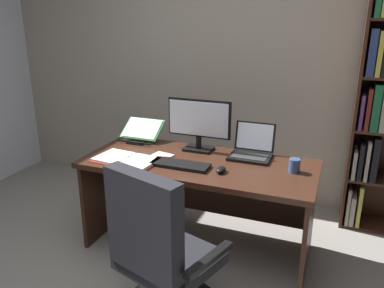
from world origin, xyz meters
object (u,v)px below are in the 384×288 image
(computer_mouse, at_px, (221,170))
(open_binder, at_px, (126,160))
(keyboard, at_px, (180,165))
(pen, at_px, (161,157))
(notepad, at_px, (158,157))
(monitor, at_px, (199,125))
(office_chair, at_px, (160,261))
(coffee_mug, at_px, (294,166))
(laptop, at_px, (252,150))
(reading_stand_with_book, at_px, (141,131))
(desk, at_px, (202,182))

(computer_mouse, relative_size, open_binder, 0.21)
(keyboard, bearing_deg, pen, 154.82)
(pen, bearing_deg, notepad, 180.00)
(pen, bearing_deg, monitor, 55.59)
(computer_mouse, distance_m, notepad, 0.52)
(office_chair, bearing_deg, monitor, 116.35)
(open_binder, bearing_deg, pen, 39.90)
(office_chair, distance_m, coffee_mug, 1.11)
(computer_mouse, bearing_deg, open_binder, -175.96)
(laptop, bearing_deg, office_chair, -103.91)
(computer_mouse, relative_size, reading_stand_with_book, 0.31)
(monitor, height_order, reading_stand_with_book, monitor)
(keyboard, bearing_deg, reading_stand_with_book, 141.07)
(office_chair, distance_m, reading_stand_with_book, 1.37)
(office_chair, xyz_separation_m, reading_stand_with_book, (-0.70, 1.11, 0.38))
(keyboard, height_order, notepad, keyboard)
(reading_stand_with_book, bearing_deg, keyboard, -38.93)
(desk, xyz_separation_m, laptop, (0.33, 0.17, 0.25))
(keyboard, bearing_deg, coffee_mug, 13.78)
(desk, bearing_deg, laptop, 26.44)
(monitor, bearing_deg, computer_mouse, -51.52)
(office_chair, relative_size, keyboard, 2.36)
(laptop, distance_m, open_binder, 0.94)
(computer_mouse, relative_size, pen, 0.74)
(keyboard, distance_m, notepad, 0.23)
(laptop, distance_m, keyboard, 0.57)
(desk, height_order, laptop, laptop)
(monitor, distance_m, keyboard, 0.42)
(desk, xyz_separation_m, computer_mouse, (0.21, -0.21, 0.21))
(reading_stand_with_book, height_order, pen, reading_stand_with_book)
(desk, height_order, pen, pen)
(office_chair, relative_size, reading_stand_with_book, 2.96)
(desk, distance_m, reading_stand_with_book, 0.72)
(open_binder, distance_m, pen, 0.25)
(office_chair, xyz_separation_m, open_binder, (-0.57, 0.62, 0.31))
(pen, xyz_separation_m, coffee_mug, (0.96, 0.10, 0.03))
(laptop, height_order, open_binder, laptop)
(coffee_mug, bearing_deg, computer_mouse, -157.99)
(computer_mouse, xyz_separation_m, pen, (-0.50, 0.09, -0.01))
(keyboard, bearing_deg, notepad, 156.90)
(keyboard, height_order, coffee_mug, coffee_mug)
(reading_stand_with_book, bearing_deg, open_binder, -74.49)
(monitor, xyz_separation_m, computer_mouse, (0.30, -0.38, -0.19))
(monitor, distance_m, coffee_mug, 0.80)
(desk, distance_m, laptop, 0.45)
(computer_mouse, bearing_deg, laptop, 72.17)
(desk, relative_size, computer_mouse, 16.28)
(office_chair, xyz_separation_m, notepad, (-0.38, 0.77, 0.31))
(notepad, bearing_deg, desk, 21.86)
(keyboard, bearing_deg, laptop, 41.98)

